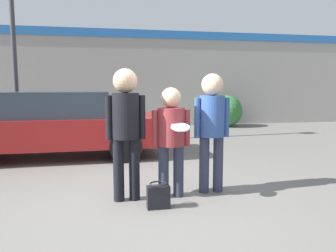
{
  "coord_description": "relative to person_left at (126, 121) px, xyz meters",
  "views": [
    {
      "loc": [
        -0.67,
        -4.39,
        1.62
      ],
      "look_at": [
        0.28,
        0.34,
        1.01
      ],
      "focal_mm": 35.0,
      "sensor_mm": 36.0,
      "label": 1
    }
  ],
  "objects": [
    {
      "name": "person_right",
      "position": [
        1.28,
        0.11,
        -0.04
      ],
      "size": [
        0.54,
        0.37,
        1.78
      ],
      "color": "#2D3347",
      "rests_on": "ground"
    },
    {
      "name": "shrub",
      "position": [
        4.44,
        7.53,
        -0.51
      ],
      "size": [
        1.23,
        1.23,
        1.23
      ],
      "color": "#2D6B33",
      "rests_on": "ground"
    },
    {
      "name": "storefront_building",
      "position": [
        0.36,
        8.33,
        0.76
      ],
      "size": [
        24.0,
        0.22,
        3.71
      ],
      "color": "gray",
      "rests_on": "ground"
    },
    {
      "name": "handbag",
      "position": [
        0.38,
        -0.39,
        -0.96
      ],
      "size": [
        0.3,
        0.23,
        0.34
      ],
      "color": "black",
      "rests_on": "ground"
    },
    {
      "name": "person_middle_with_frisbee",
      "position": [
        0.64,
        0.01,
        -0.18
      ],
      "size": [
        0.55,
        0.59,
        1.58
      ],
      "color": "#2D3347",
      "rests_on": "ground"
    },
    {
      "name": "person_left",
      "position": [
        0.0,
        0.0,
        0.0
      ],
      "size": [
        0.55,
        0.38,
        1.84
      ],
      "color": "black",
      "rests_on": "ground"
    },
    {
      "name": "ground_plane",
      "position": [
        0.36,
        -0.1,
        -1.12
      ],
      "size": [
        56.0,
        56.0,
        0.0
      ],
      "primitive_type": "plane",
      "color": "#66635E"
    },
    {
      "name": "parked_car_near",
      "position": [
        -1.31,
        3.1,
        -0.37
      ],
      "size": [
        4.63,
        1.8,
        1.47
      ],
      "color": "maroon",
      "rests_on": "ground"
    }
  ]
}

